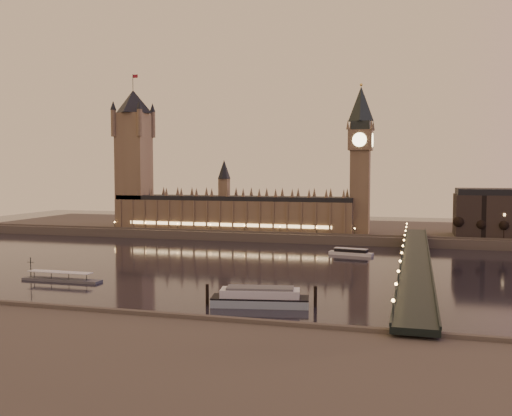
{
  "coord_description": "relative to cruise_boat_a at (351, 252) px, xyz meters",
  "views": [
    {
      "loc": [
        91.56,
        -280.71,
        49.73
      ],
      "look_at": [
        2.8,
        35.0,
        28.38
      ],
      "focal_mm": 40.0,
      "sensor_mm": 36.0,
      "label": 1
    }
  ],
  "objects": [
    {
      "name": "bare_tree_1",
      "position": [
        76.25,
        53.07,
        13.88
      ],
      "size": [
        6.39,
        6.39,
        13.0
      ],
      "color": "black",
      "rests_on": "ground"
    },
    {
      "name": "pontoon_pier",
      "position": [
        -117.31,
        -115.25,
        -0.74
      ],
      "size": [
        38.09,
        6.35,
        10.16
      ],
      "color": "#595B5E",
      "rests_on": "ground"
    },
    {
      "name": "near_embankment",
      "position": [
        -25.19,
        -230.93,
        1.17
      ],
      "size": [
        560.0,
        110.0,
        6.0
      ],
      "primitive_type": "cube",
      "color": "#423D35",
      "rests_on": "ground"
    },
    {
      "name": "far_embankment",
      "position": [
        -25.19,
        109.07,
        1.17
      ],
      "size": [
        560.0,
        130.0,
        6.0
      ],
      "primitive_type": "cube",
      "color": "#423D35",
      "rests_on": "ground"
    },
    {
      "name": "big_ben",
      "position": [
        -1.2,
        65.05,
        62.12
      ],
      "size": [
        17.68,
        17.68,
        104.0
      ],
      "color": "brown",
      "rests_on": "ground"
    },
    {
      "name": "bare_tree_0",
      "position": [
        62.93,
        53.07,
        13.88
      ],
      "size": [
        6.39,
        6.39,
        13.0
      ],
      "color": "black",
      "rests_on": "ground"
    },
    {
      "name": "ground",
      "position": [
        -55.19,
        -55.93,
        -1.83
      ],
      "size": [
        700.0,
        700.0,
        0.0
      ],
      "primitive_type": "plane",
      "color": "black",
      "rests_on": "ground"
    },
    {
      "name": "westminster_bridge",
      "position": [
        36.42,
        -55.93,
        3.69
      ],
      "size": [
        13.2,
        260.0,
        15.3
      ],
      "color": "black",
      "rests_on": "ground"
    },
    {
      "name": "victoria_tower",
      "position": [
        -175.19,
        65.07,
        63.96
      ],
      "size": [
        31.68,
        31.68,
        118.0
      ],
      "color": "brown",
      "rests_on": "ground"
    },
    {
      "name": "moored_barge",
      "position": [
        -18.22,
        -136.88,
        1.37
      ],
      "size": [
        40.72,
        16.34,
        7.58
      ],
      "rotation": [
        0.0,
        0.0,
        0.18
      ],
      "color": "#95B1BE",
      "rests_on": "ground"
    },
    {
      "name": "palace_of_westminster",
      "position": [
        -95.31,
        65.06,
        19.88
      ],
      "size": [
        180.0,
        26.62,
        52.0
      ],
      "color": "brown",
      "rests_on": "ground"
    },
    {
      "name": "bare_tree_2",
      "position": [
        89.56,
        53.07,
        13.88
      ],
      "size": [
        6.39,
        6.39,
        13.0
      ],
      "color": "black",
      "rests_on": "ground"
    },
    {
      "name": "cruise_boat_a",
      "position": [
        0.0,
        0.0,
        0.0
      ],
      "size": [
        26.59,
        10.59,
        4.16
      ],
      "rotation": [
        0.0,
        0.0,
        -0.2
      ],
      "color": "silver",
      "rests_on": "ground"
    }
  ]
}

